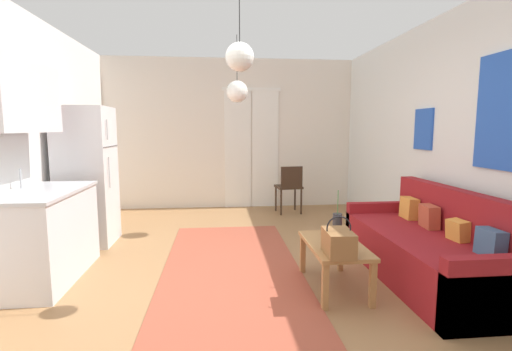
{
  "coord_description": "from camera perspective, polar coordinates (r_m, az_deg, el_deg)",
  "views": [
    {
      "loc": [
        -0.22,
        -3.33,
        1.47
      ],
      "look_at": [
        0.25,
        1.36,
        0.87
      ],
      "focal_mm": 25.91,
      "sensor_mm": 36.0,
      "label": 1
    }
  ],
  "objects": [
    {
      "name": "bamboo_vase",
      "position": [
        3.57,
        12.42,
        -7.76
      ],
      "size": [
        0.09,
        0.09,
        0.48
      ],
      "color": "#2D2D33",
      "rests_on": "coffee_table"
    },
    {
      "name": "ground_plane",
      "position": [
        3.67,
        -1.87,
        -17.29
      ],
      "size": [
        5.13,
        7.69,
        0.1
      ],
      "primitive_type": "cube",
      "color": "#996D44"
    },
    {
      "name": "handbag",
      "position": [
        3.19,
        12.61,
        -10.02
      ],
      "size": [
        0.24,
        0.35,
        0.33
      ],
      "color": "brown",
      "rests_on": "coffee_table"
    },
    {
      "name": "area_rug",
      "position": [
        3.85,
        -3.68,
        -15.16
      ],
      "size": [
        1.42,
        3.66,
        0.01
      ],
      "primitive_type": "cube",
      "color": "#9E4733",
      "rests_on": "ground_plane"
    },
    {
      "name": "refrigerator",
      "position": [
        5.15,
        -24.64,
        -0.1
      ],
      "size": [
        0.64,
        0.64,
        1.74
      ],
      "color": "white",
      "rests_on": "ground_plane"
    },
    {
      "name": "couch",
      "position": [
        4.06,
        25.36,
        -10.41
      ],
      "size": [
        0.83,
        2.04,
        0.88
      ],
      "color": "maroon",
      "rests_on": "ground_plane"
    },
    {
      "name": "pendant_lamp_near",
      "position": [
        3.12,
        -2.54,
        17.83
      ],
      "size": [
        0.23,
        0.23,
        0.81
      ],
      "color": "black"
    },
    {
      "name": "kitchen_counter",
      "position": [
        4.13,
        -30.61,
        -3.32
      ],
      "size": [
        0.65,
        1.27,
        2.1
      ],
      "color": "silver",
      "rests_on": "ground_plane"
    },
    {
      "name": "wall_back",
      "position": [
        6.92,
        -3.83,
        6.32
      ],
      "size": [
        4.73,
        0.13,
        2.74
      ],
      "color": "silver",
      "rests_on": "ground_plane"
    },
    {
      "name": "pendant_lamp_far",
      "position": [
        5.24,
        -2.93,
        12.82
      ],
      "size": [
        0.3,
        0.3,
        0.91
      ],
      "color": "black"
    },
    {
      "name": "accent_chair",
      "position": [
        6.43,
        5.19,
        -1.56
      ],
      "size": [
        0.46,
        0.45,
        0.83
      ],
      "rotation": [
        0.0,
        0.0,
        3.26
      ],
      "color": "#382619",
      "rests_on": "ground_plane"
    },
    {
      "name": "coffee_table",
      "position": [
        3.54,
        12.0,
        -11.15
      ],
      "size": [
        0.48,
        0.89,
        0.43
      ],
      "color": "#A87542",
      "rests_on": "ground_plane"
    },
    {
      "name": "wall_right",
      "position": [
        4.18,
        31.69,
        4.81
      ],
      "size": [
        0.12,
        7.29,
        2.74
      ],
      "color": "silver",
      "rests_on": "ground_plane"
    }
  ]
}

